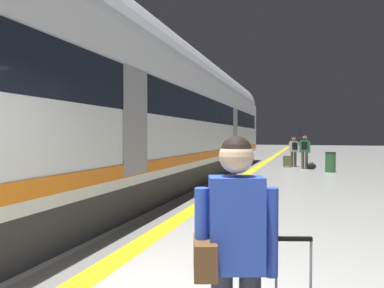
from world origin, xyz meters
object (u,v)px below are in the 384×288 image
object	(u,v)px
high_speed_train	(160,110)
traveller_foreground	(234,249)
duffel_bag_near	(311,166)
waste_bin	(330,162)
passenger_near	(305,149)
passenger_mid	(294,149)
suitcase_mid	(287,161)

from	to	relation	value
high_speed_train	traveller_foreground	world-z (taller)	high_speed_train
duffel_bag_near	traveller_foreground	bearing A→B (deg)	-92.78
waste_bin	passenger_near	bearing A→B (deg)	132.63
passenger_near	passenger_mid	distance (m)	1.07
passenger_near	passenger_mid	xyz separation A→B (m)	(-0.54, 0.93, -0.05)
suitcase_mid	high_speed_train	bearing A→B (deg)	-114.67
traveller_foreground	duffel_bag_near	xyz separation A→B (m)	(0.72, 14.90, -0.79)
duffel_bag_near	suitcase_mid	distance (m)	1.39
passenger_mid	suitcase_mid	world-z (taller)	passenger_mid
passenger_near	passenger_mid	size ratio (longest dim) A/B	1.05
duffel_bag_near	waste_bin	size ratio (longest dim) A/B	0.48
traveller_foreground	suitcase_mid	distance (m)	15.62
duffel_bag_near	passenger_mid	distance (m)	1.56
traveller_foreground	passenger_near	size ratio (longest dim) A/B	0.96
high_speed_train	duffel_bag_near	world-z (taller)	high_speed_train
traveller_foreground	waste_bin	bearing A→B (deg)	83.78
high_speed_train	passenger_mid	distance (m)	9.25
passenger_near	waste_bin	distance (m)	1.72
waste_bin	passenger_mid	bearing A→B (deg)	127.73
traveller_foreground	passenger_mid	xyz separation A→B (m)	(-0.14, 15.92, 0.02)
waste_bin	suitcase_mid	bearing A→B (deg)	137.59
duffel_bag_near	suitcase_mid	bearing A→B (deg)	149.65
traveller_foreground	waste_bin	distance (m)	13.89
duffel_bag_near	suitcase_mid	size ratio (longest dim) A/B	0.73
duffel_bag_near	passenger_mid	world-z (taller)	passenger_mid
passenger_mid	suitcase_mid	xyz separation A→B (m)	(-0.33, -0.32, -0.63)
traveller_foreground	duffel_bag_near	distance (m)	14.94
high_speed_train	passenger_near	world-z (taller)	high_speed_train
passenger_near	duffel_bag_near	xyz separation A→B (m)	(0.32, -0.09, -0.85)
traveller_foreground	suitcase_mid	world-z (taller)	traveller_foreground
traveller_foreground	passenger_near	bearing A→B (deg)	88.47
high_speed_train	waste_bin	world-z (taller)	high_speed_train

